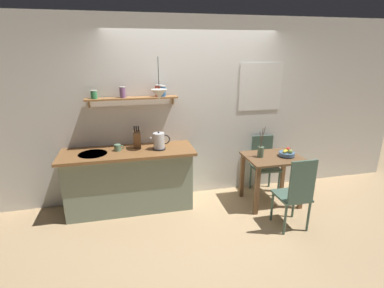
{
  "coord_description": "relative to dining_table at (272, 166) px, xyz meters",
  "views": [
    {
      "loc": [
        -0.97,
        -3.56,
        2.23
      ],
      "look_at": [
        -0.1,
        0.25,
        0.95
      ],
      "focal_mm": 26.99,
      "sensor_mm": 36.0,
      "label": 1
    }
  ],
  "objects": [
    {
      "name": "ground_plane",
      "position": [
        -1.07,
        -0.02,
        -0.6
      ],
      "size": [
        14.0,
        14.0,
        0.0
      ],
      "primitive_type": "plane",
      "color": "tan"
    },
    {
      "name": "back_wall",
      "position": [
        -0.86,
        0.63,
        0.75
      ],
      "size": [
        6.8,
        0.11,
        2.7
      ],
      "color": "white",
      "rests_on": "ground_plane"
    },
    {
      "name": "kitchen_counter",
      "position": [
        -2.07,
        0.3,
        -0.14
      ],
      "size": [
        1.83,
        0.63,
        0.9
      ],
      "color": "gray",
      "rests_on": "ground_plane"
    },
    {
      "name": "wall_shelf",
      "position": [
        -1.88,
        0.47,
        1.04
      ],
      "size": [
        1.26,
        0.2,
        0.29
      ],
      "color": "#9E6B3D"
    },
    {
      "name": "dining_table",
      "position": [
        0.0,
        0.0,
        0.0
      ],
      "size": [
        0.8,
        0.64,
        0.75
      ],
      "color": "brown",
      "rests_on": "ground_plane"
    },
    {
      "name": "dining_chair_near",
      "position": [
        -0.04,
        -0.71,
        -0.06
      ],
      "size": [
        0.39,
        0.4,
        1.0
      ],
      "color": "#4C6B5B",
      "rests_on": "ground_plane"
    },
    {
      "name": "dining_chair_far",
      "position": [
        0.06,
        0.4,
        -0.09
      ],
      "size": [
        0.42,
        0.43,
        0.91
      ],
      "color": "#4C6B5B",
      "rests_on": "ground_plane"
    },
    {
      "name": "fruit_bowl",
      "position": [
        0.2,
        -0.04,
        0.2
      ],
      "size": [
        0.23,
        0.23,
        0.13
      ],
      "color": "#51759E",
      "rests_on": "dining_table"
    },
    {
      "name": "twig_vase",
      "position": [
        -0.19,
        0.02,
        0.23
      ],
      "size": [
        0.09,
        0.09,
        0.45
      ],
      "color": "#567056",
      "rests_on": "dining_table"
    },
    {
      "name": "electric_kettle",
      "position": [
        -1.63,
        0.25,
        0.42
      ],
      "size": [
        0.27,
        0.18,
        0.26
      ],
      "color": "black",
      "rests_on": "kitchen_counter"
    },
    {
      "name": "knife_block",
      "position": [
        -1.93,
        0.37,
        0.43
      ],
      "size": [
        0.1,
        0.18,
        0.33
      ],
      "color": "brown",
      "rests_on": "kitchen_counter"
    },
    {
      "name": "coffee_mug_by_sink",
      "position": [
        -2.2,
        0.31,
        0.35
      ],
      "size": [
        0.13,
        0.09,
        0.09
      ],
      "color": "slate",
      "rests_on": "kitchen_counter"
    },
    {
      "name": "pendant_lamp",
      "position": [
        -1.61,
        0.22,
        1.08
      ],
      "size": [
        0.21,
        0.21,
        0.53
      ],
      "color": "black"
    }
  ]
}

